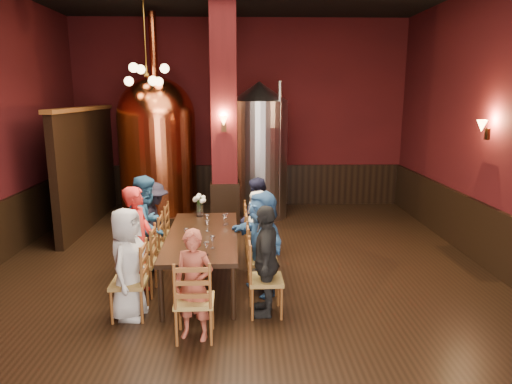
{
  "coord_description": "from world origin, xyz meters",
  "views": [
    {
      "loc": [
        0.07,
        -6.28,
        2.73
      ],
      "look_at": [
        0.25,
        0.2,
        1.34
      ],
      "focal_mm": 32.0,
      "sensor_mm": 36.0,
      "label": 1
    }
  ],
  "objects_px": {
    "person_2": "(147,227)",
    "rose_vase": "(200,202)",
    "dining_table": "(202,238)",
    "copper_kettle": "(158,147)",
    "steel_vessel": "(259,151)",
    "person_0": "(128,264)",
    "person_1": "(138,241)"
  },
  "relations": [
    {
      "from": "person_2",
      "to": "rose_vase",
      "type": "bearing_deg",
      "value": -37.24
    },
    {
      "from": "person_1",
      "to": "person_2",
      "type": "xyz_separation_m",
      "value": [
        -0.02,
        0.66,
        0.02
      ]
    },
    {
      "from": "person_1",
      "to": "rose_vase",
      "type": "xyz_separation_m",
      "value": [
        0.71,
        1.35,
        0.23
      ]
    },
    {
      "from": "copper_kettle",
      "to": "rose_vase",
      "type": "bearing_deg",
      "value": -66.6
    },
    {
      "from": "dining_table",
      "to": "person_0",
      "type": "xyz_separation_m",
      "value": [
        -0.82,
        -1.02,
        0.01
      ]
    },
    {
      "from": "person_0",
      "to": "copper_kettle",
      "type": "distance_m",
      "value": 4.77
    },
    {
      "from": "person_2",
      "to": "copper_kettle",
      "type": "distance_m",
      "value": 3.46
    },
    {
      "from": "rose_vase",
      "to": "dining_table",
      "type": "bearing_deg",
      "value": -82.77
    },
    {
      "from": "steel_vessel",
      "to": "rose_vase",
      "type": "bearing_deg",
      "value": -111.47
    },
    {
      "from": "dining_table",
      "to": "copper_kettle",
      "type": "bearing_deg",
      "value": 107.8
    },
    {
      "from": "copper_kettle",
      "to": "dining_table",
      "type": "bearing_deg",
      "value": -70.76
    },
    {
      "from": "person_0",
      "to": "person_1",
      "type": "height_order",
      "value": "person_1"
    },
    {
      "from": "person_2",
      "to": "person_0",
      "type": "bearing_deg",
      "value": -169.08
    },
    {
      "from": "dining_table",
      "to": "steel_vessel",
      "type": "xyz_separation_m",
      "value": [
        0.95,
        3.74,
        0.81
      ]
    },
    {
      "from": "dining_table",
      "to": "copper_kettle",
      "type": "xyz_separation_m",
      "value": [
        -1.27,
        3.64,
        0.92
      ]
    },
    {
      "from": "dining_table",
      "to": "person_2",
      "type": "distance_m",
      "value": 0.92
    },
    {
      "from": "person_1",
      "to": "copper_kettle",
      "type": "height_order",
      "value": "copper_kettle"
    },
    {
      "from": "rose_vase",
      "to": "steel_vessel",
      "type": "bearing_deg",
      "value": 68.53
    },
    {
      "from": "person_1",
      "to": "steel_vessel",
      "type": "bearing_deg",
      "value": -16.75
    },
    {
      "from": "dining_table",
      "to": "copper_kettle",
      "type": "distance_m",
      "value": 3.96
    },
    {
      "from": "steel_vessel",
      "to": "rose_vase",
      "type": "relative_size",
      "value": 7.89
    },
    {
      "from": "person_0",
      "to": "steel_vessel",
      "type": "relative_size",
      "value": 0.47
    },
    {
      "from": "dining_table",
      "to": "steel_vessel",
      "type": "relative_size",
      "value": 0.81
    },
    {
      "from": "person_0",
      "to": "person_2",
      "type": "xyz_separation_m",
      "value": [
        -0.03,
        1.33,
        0.08
      ]
    },
    {
      "from": "person_2",
      "to": "rose_vase",
      "type": "height_order",
      "value": "person_2"
    },
    {
      "from": "person_0",
      "to": "person_2",
      "type": "bearing_deg",
      "value": 10.06
    },
    {
      "from": "person_0",
      "to": "steel_vessel",
      "type": "height_order",
      "value": "steel_vessel"
    },
    {
      "from": "dining_table",
      "to": "steel_vessel",
      "type": "height_order",
      "value": "steel_vessel"
    },
    {
      "from": "person_2",
      "to": "copper_kettle",
      "type": "height_order",
      "value": "copper_kettle"
    },
    {
      "from": "person_0",
      "to": "rose_vase",
      "type": "height_order",
      "value": "person_0"
    },
    {
      "from": "steel_vessel",
      "to": "person_2",
      "type": "bearing_deg",
      "value": -117.81
    },
    {
      "from": "person_1",
      "to": "steel_vessel",
      "type": "relative_size",
      "value": 0.51
    }
  ]
}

